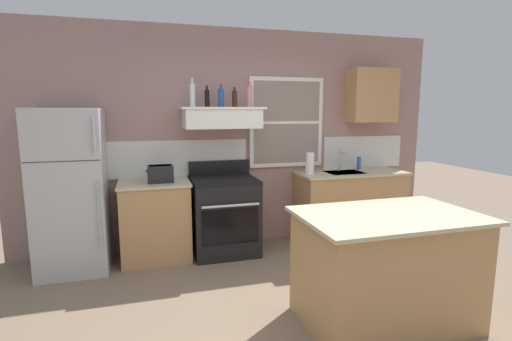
{
  "coord_description": "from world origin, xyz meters",
  "views": [
    {
      "loc": [
        -1.13,
        -2.49,
        1.72
      ],
      "look_at": [
        -0.05,
        1.2,
        1.1
      ],
      "focal_mm": 26.76,
      "sensor_mm": 36.0,
      "label": 1
    }
  ],
  "objects_px": {
    "toaster": "(160,173)",
    "paper_towel_roll": "(310,163)",
    "stove_range": "(224,215)",
    "bottle_blue_liqueur": "(221,97)",
    "refrigerator": "(71,191)",
    "bottle_rose_pink": "(250,96)",
    "bottle_brown_stout": "(235,99)",
    "dish_soap_bottle": "(359,163)",
    "bottle_clear_tall": "(192,95)",
    "bottle_balsamic_dark": "(207,98)",
    "kitchen_island": "(386,268)"
  },
  "relations": [
    {
      "from": "bottle_rose_pink",
      "to": "kitchen_island",
      "type": "xyz_separation_m",
      "value": [
        0.59,
        -1.94,
        -1.42
      ]
    },
    {
      "from": "paper_towel_roll",
      "to": "kitchen_island",
      "type": "height_order",
      "value": "paper_towel_roll"
    },
    {
      "from": "dish_soap_bottle",
      "to": "bottle_rose_pink",
      "type": "bearing_deg",
      "value": -177.42
    },
    {
      "from": "bottle_brown_stout",
      "to": "bottle_rose_pink",
      "type": "distance_m",
      "value": 0.18
    },
    {
      "from": "stove_range",
      "to": "kitchen_island",
      "type": "xyz_separation_m",
      "value": [
        0.93,
        -1.87,
        -0.01
      ]
    },
    {
      "from": "stove_range",
      "to": "dish_soap_bottle",
      "type": "height_order",
      "value": "same"
    },
    {
      "from": "dish_soap_bottle",
      "to": "kitchen_island",
      "type": "distance_m",
      "value": 2.29
    },
    {
      "from": "stove_range",
      "to": "paper_towel_roll",
      "type": "height_order",
      "value": "paper_towel_roll"
    },
    {
      "from": "toaster",
      "to": "paper_towel_roll",
      "type": "xyz_separation_m",
      "value": [
        1.84,
        0.05,
        0.04
      ]
    },
    {
      "from": "bottle_brown_stout",
      "to": "kitchen_island",
      "type": "height_order",
      "value": "bottle_brown_stout"
    },
    {
      "from": "dish_soap_bottle",
      "to": "bottle_clear_tall",
      "type": "bearing_deg",
      "value": -179.3
    },
    {
      "from": "stove_range",
      "to": "bottle_brown_stout",
      "type": "distance_m",
      "value": 1.39
    },
    {
      "from": "bottle_balsamic_dark",
      "to": "bottle_blue_liqueur",
      "type": "relative_size",
      "value": 0.94
    },
    {
      "from": "bottle_clear_tall",
      "to": "bottle_rose_pink",
      "type": "distance_m",
      "value": 0.67
    },
    {
      "from": "kitchen_island",
      "to": "paper_towel_roll",
      "type": "bearing_deg",
      "value": 84.48
    },
    {
      "from": "refrigerator",
      "to": "bottle_clear_tall",
      "type": "relative_size",
      "value": 5.32
    },
    {
      "from": "bottle_rose_pink",
      "to": "bottle_blue_liqueur",
      "type": "bearing_deg",
      "value": 176.49
    },
    {
      "from": "refrigerator",
      "to": "bottle_rose_pink",
      "type": "distance_m",
      "value": 2.23
    },
    {
      "from": "bottle_clear_tall",
      "to": "stove_range",
      "type": "bearing_deg",
      "value": -18.42
    },
    {
      "from": "refrigerator",
      "to": "stove_range",
      "type": "relative_size",
      "value": 1.59
    },
    {
      "from": "bottle_clear_tall",
      "to": "dish_soap_bottle",
      "type": "bearing_deg",
      "value": 0.7
    },
    {
      "from": "bottle_blue_liqueur",
      "to": "kitchen_island",
      "type": "bearing_deg",
      "value": -64.44
    },
    {
      "from": "toaster",
      "to": "refrigerator",
      "type": "bearing_deg",
      "value": -179.62
    },
    {
      "from": "toaster",
      "to": "bottle_rose_pink",
      "type": "distance_m",
      "value": 1.37
    },
    {
      "from": "toaster",
      "to": "kitchen_island",
      "type": "bearing_deg",
      "value": -48.15
    },
    {
      "from": "toaster",
      "to": "bottle_blue_liqueur",
      "type": "xyz_separation_m",
      "value": [
        0.72,
        0.11,
        0.85
      ]
    },
    {
      "from": "bottle_blue_liqueur",
      "to": "bottle_rose_pink",
      "type": "bearing_deg",
      "value": -3.51
    },
    {
      "from": "stove_range",
      "to": "bottle_blue_liqueur",
      "type": "bearing_deg",
      "value": 93.23
    },
    {
      "from": "stove_range",
      "to": "bottle_balsamic_dark",
      "type": "xyz_separation_m",
      "value": [
        -0.16,
        0.14,
        1.38
      ]
    },
    {
      "from": "stove_range",
      "to": "dish_soap_bottle",
      "type": "relative_size",
      "value": 6.06
    },
    {
      "from": "refrigerator",
      "to": "kitchen_island",
      "type": "height_order",
      "value": "refrigerator"
    },
    {
      "from": "refrigerator",
      "to": "bottle_balsamic_dark",
      "type": "xyz_separation_m",
      "value": [
        1.49,
        0.16,
        0.98
      ]
    },
    {
      "from": "toaster",
      "to": "kitchen_island",
      "type": "distance_m",
      "value": 2.55
    },
    {
      "from": "bottle_balsamic_dark",
      "to": "kitchen_island",
      "type": "distance_m",
      "value": 2.68
    },
    {
      "from": "stove_range",
      "to": "bottle_clear_tall",
      "type": "bearing_deg",
      "value": 161.58
    },
    {
      "from": "refrigerator",
      "to": "bottle_rose_pink",
      "type": "relative_size",
      "value": 5.72
    },
    {
      "from": "stove_range",
      "to": "bottle_balsamic_dark",
      "type": "distance_m",
      "value": 1.4
    },
    {
      "from": "toaster",
      "to": "bottle_brown_stout",
      "type": "relative_size",
      "value": 1.28
    },
    {
      "from": "bottle_balsamic_dark",
      "to": "kitchen_island",
      "type": "relative_size",
      "value": 0.18
    },
    {
      "from": "bottle_clear_tall",
      "to": "dish_soap_bottle",
      "type": "distance_m",
      "value": 2.38
    },
    {
      "from": "bottle_blue_liqueur",
      "to": "stove_range",
      "type": "bearing_deg",
      "value": -86.77
    },
    {
      "from": "bottle_rose_pink",
      "to": "paper_towel_roll",
      "type": "distance_m",
      "value": 1.14
    },
    {
      "from": "bottle_balsamic_dark",
      "to": "bottle_brown_stout",
      "type": "distance_m",
      "value": 0.32
    },
    {
      "from": "dish_soap_bottle",
      "to": "kitchen_island",
      "type": "bearing_deg",
      "value": -115.29
    },
    {
      "from": "refrigerator",
      "to": "bottle_blue_liqueur",
      "type": "xyz_separation_m",
      "value": [
        1.64,
        0.11,
        0.99
      ]
    },
    {
      "from": "toaster",
      "to": "paper_towel_roll",
      "type": "distance_m",
      "value": 1.85
    },
    {
      "from": "toaster",
      "to": "paper_towel_roll",
      "type": "height_order",
      "value": "paper_towel_roll"
    },
    {
      "from": "bottle_clear_tall",
      "to": "bottle_balsamic_dark",
      "type": "relative_size",
      "value": 1.32
    },
    {
      "from": "bottle_rose_pink",
      "to": "dish_soap_bottle",
      "type": "bearing_deg",
      "value": 2.58
    },
    {
      "from": "bottle_brown_stout",
      "to": "dish_soap_bottle",
      "type": "xyz_separation_m",
      "value": [
        1.72,
        0.03,
        -0.84
      ]
    }
  ]
}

